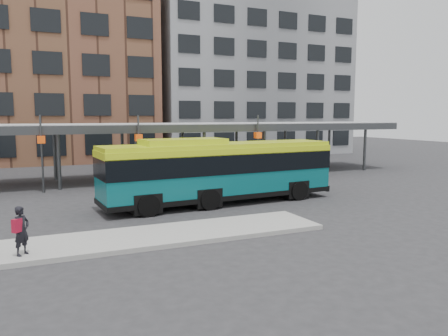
% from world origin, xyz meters
% --- Properties ---
extents(ground, '(120.00, 120.00, 0.00)m').
position_xyz_m(ground, '(0.00, 0.00, 0.00)').
color(ground, '#28282B').
rests_on(ground, ground).
extents(boarding_island, '(14.00, 3.00, 0.18)m').
position_xyz_m(boarding_island, '(-5.50, -3.00, 0.09)').
color(boarding_island, gray).
rests_on(boarding_island, ground).
extents(canopy, '(40.00, 6.53, 4.80)m').
position_xyz_m(canopy, '(-0.06, 12.87, 3.91)').
color(canopy, '#999B9E').
rests_on(canopy, ground).
extents(building_brick, '(26.00, 14.00, 22.00)m').
position_xyz_m(building_brick, '(-10.00, 32.00, 11.00)').
color(building_brick, brown).
rests_on(building_brick, ground).
extents(building_grey, '(24.00, 14.00, 20.00)m').
position_xyz_m(building_grey, '(16.00, 32.00, 10.00)').
color(building_grey, slate).
rests_on(building_grey, ground).
extents(bus_front, '(13.12, 3.65, 3.57)m').
position_xyz_m(bus_front, '(-0.29, 2.33, 1.86)').
color(bus_front, '#085258').
rests_on(bus_front, ground).
extents(bus_rear, '(11.10, 4.15, 3.00)m').
position_xyz_m(bus_rear, '(2.05, 8.75, 1.56)').
color(bus_rear, '#085258').
rests_on(bus_rear, ground).
extents(pedestrian, '(0.70, 0.70, 1.64)m').
position_xyz_m(pedestrian, '(-9.99, -3.76, 1.01)').
color(pedestrian, black).
rests_on(pedestrian, boarding_island).
extents(bike_rack, '(4.46, 1.57, 1.07)m').
position_xyz_m(bike_rack, '(12.28, 12.12, 0.49)').
color(bike_rack, slate).
rests_on(bike_rack, ground).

